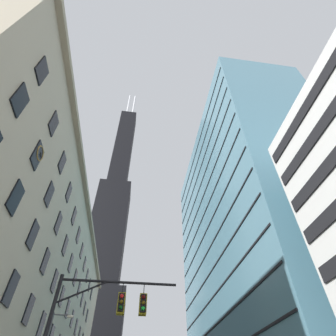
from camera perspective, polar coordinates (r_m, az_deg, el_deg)
station_building at (r=43.99m, az=-31.32°, el=-22.81°), size 15.61×66.01×27.03m
dark_skyscraper at (r=123.53m, az=-13.96°, el=-18.32°), size 22.97×22.97×187.34m
glass_office_midrise at (r=55.89m, az=17.10°, el=-13.99°), size 17.22×46.26×56.02m
traffic_signal_mast at (r=15.64m, az=-14.59°, el=-29.68°), size 6.57×0.63×7.22m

